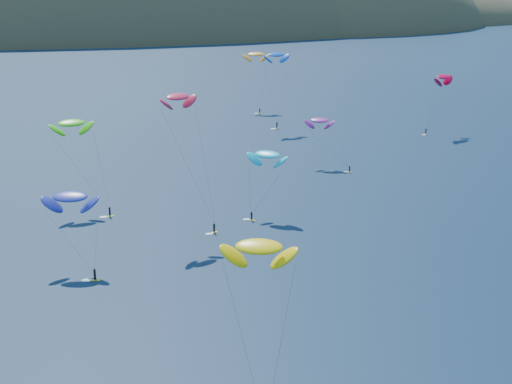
% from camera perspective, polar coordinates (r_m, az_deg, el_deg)
% --- Properties ---
extents(island, '(730.00, 300.00, 210.00)m').
position_cam_1_polar(island, '(612.09, -9.63, 11.87)').
color(island, '#3D3526').
rests_on(island, ground).
extents(kitesurfer_2, '(9.33, 12.27, 21.48)m').
position_cam_1_polar(kitesurfer_2, '(82.17, 0.23, -4.42)').
color(kitesurfer_2, yellow).
rests_on(kitesurfer_2, ground).
extents(kitesurfer_3, '(11.66, 13.32, 20.45)m').
position_cam_1_polar(kitesurfer_3, '(156.24, -14.55, 5.35)').
color(kitesurfer_3, yellow).
rests_on(kitesurfer_3, ground).
extents(kitesurfer_4, '(9.26, 6.14, 25.41)m').
position_cam_1_polar(kitesurfer_4, '(226.89, 1.63, 10.92)').
color(kitesurfer_4, yellow).
rests_on(kitesurfer_4, ground).
extents(kitesurfer_5, '(9.71, 8.97, 15.00)m').
position_cam_1_polar(kitesurfer_5, '(147.11, 0.91, 3.02)').
color(kitesurfer_5, yellow).
rests_on(kitesurfer_5, ground).
extents(kitesurfer_6, '(9.52, 13.42, 13.64)m').
position_cam_1_polar(kitesurfer_6, '(185.45, 5.10, 5.73)').
color(kitesurfer_6, yellow).
rests_on(kitesurfer_6, ground).
extents(kitesurfer_8, '(11.43, 8.73, 19.77)m').
position_cam_1_polar(kitesurfer_8, '(227.62, 14.75, 8.90)').
color(kitesurfer_8, yellow).
rests_on(kitesurfer_8, ground).
extents(kitesurfer_9, '(10.32, 9.81, 28.14)m').
position_cam_1_polar(kitesurfer_9, '(137.52, -6.26, 7.55)').
color(kitesurfer_9, yellow).
rests_on(kitesurfer_9, ground).
extents(kitesurfer_10, '(10.17, 12.35, 14.79)m').
position_cam_1_polar(kitesurfer_10, '(125.71, -14.65, -0.38)').
color(kitesurfer_10, yellow).
rests_on(kitesurfer_10, ground).
extents(kitesurfer_11, '(9.77, 13.53, 21.93)m').
position_cam_1_polar(kitesurfer_11, '(257.84, -0.01, 10.96)').
color(kitesurfer_11, yellow).
rests_on(kitesurfer_11, ground).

